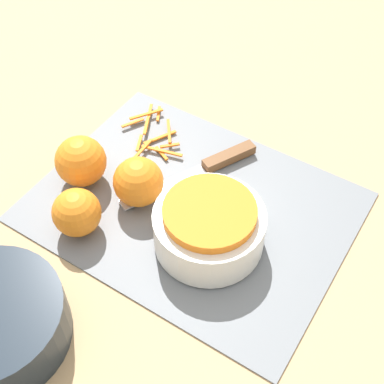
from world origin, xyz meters
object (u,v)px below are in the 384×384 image
at_px(orange_back, 138,182).
at_px(orange_left, 81,161).
at_px(knife, 213,164).
at_px(orange_right, 77,212).
at_px(bowl_speckled, 209,226).

bearing_deg(orange_back, orange_left, 8.08).
bearing_deg(orange_back, knife, -116.64).
xyz_separation_m(knife, orange_right, (0.10, 0.21, 0.03)).
height_order(knife, orange_left, orange_left).
distance_m(knife, orange_back, 0.14).
height_order(bowl_speckled, orange_left, orange_left).
xyz_separation_m(orange_left, orange_right, (-0.06, 0.08, -0.00)).
distance_m(knife, orange_left, 0.21).
xyz_separation_m(knife, orange_left, (0.16, 0.13, 0.03)).
xyz_separation_m(knife, orange_back, (0.06, 0.12, 0.03)).
bearing_deg(orange_back, bowl_speckled, 174.57).
bearing_deg(orange_right, knife, -115.49).
bearing_deg(orange_left, orange_right, 126.37).
relative_size(orange_left, orange_back, 1.04).
distance_m(bowl_speckled, orange_left, 0.23).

